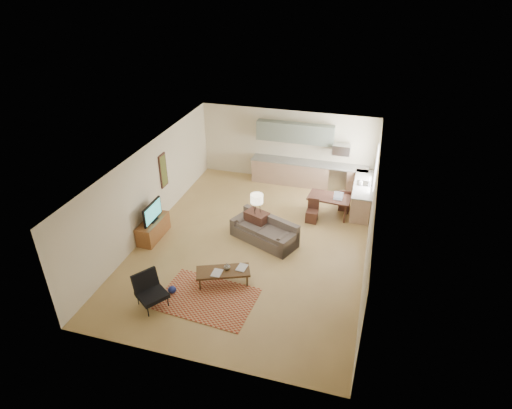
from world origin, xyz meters
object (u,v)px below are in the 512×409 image
(armchair, at_px, (152,292))
(tv_credenza, at_px, (153,229))
(coffee_table, at_px, (223,277))
(console_table, at_px, (257,223))
(sofa, at_px, (264,230))
(dining_table, at_px, (329,206))

(armchair, xyz_separation_m, tv_credenza, (-1.39, 2.69, -0.13))
(coffee_table, height_order, console_table, console_table)
(coffee_table, distance_m, tv_credenza, 3.11)
(sofa, distance_m, dining_table, 2.61)
(sofa, relative_size, dining_table, 1.55)
(sofa, bearing_deg, dining_table, 74.45)
(tv_credenza, relative_size, dining_table, 0.95)
(coffee_table, relative_size, tv_credenza, 1.07)
(coffee_table, height_order, dining_table, dining_table)
(dining_table, bearing_deg, coffee_table, -111.75)
(sofa, xyz_separation_m, dining_table, (1.65, 2.03, -0.02))
(armchair, distance_m, dining_table, 6.48)
(sofa, distance_m, armchair, 3.89)
(coffee_table, bearing_deg, tv_credenza, 130.11)
(console_table, bearing_deg, dining_table, 64.09)
(dining_table, bearing_deg, armchair, -117.43)
(tv_credenza, distance_m, console_table, 3.12)
(sofa, height_order, coffee_table, sofa)
(coffee_table, distance_m, dining_table, 4.72)
(sofa, relative_size, tv_credenza, 1.64)
(sofa, relative_size, armchair, 2.48)
(coffee_table, xyz_separation_m, console_table, (0.20, 2.44, 0.18))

